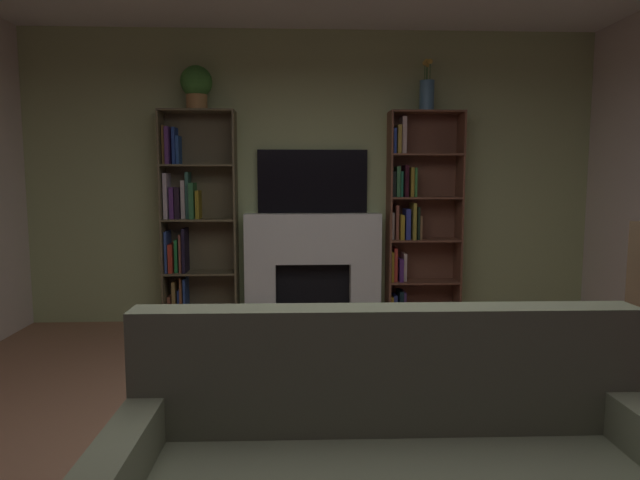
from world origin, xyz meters
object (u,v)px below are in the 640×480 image
at_px(fireplace, 313,265).
at_px(potted_plant, 196,85).
at_px(bookshelf_left, 192,222).
at_px(vase_with_flowers, 427,93).
at_px(tv, 312,181).
at_px(bookshelf_right, 415,220).

bearing_deg(fireplace, potted_plant, -178.15).
relative_size(bookshelf_left, vase_with_flowers, 4.21).
bearing_deg(potted_plant, fireplace, 1.85).
height_order(tv, bookshelf_right, bookshelf_right).
bearing_deg(tv, vase_with_flowers, -6.28).
relative_size(tv, vase_with_flowers, 2.19).
bearing_deg(tv, potted_plant, -173.71).
xyz_separation_m(fireplace, bookshelf_right, (1.00, 0.01, 0.44)).
height_order(tv, bookshelf_left, bookshelf_left).
xyz_separation_m(tv, bookshelf_right, (1.00, -0.07, -0.38)).
bearing_deg(fireplace, bookshelf_left, 179.32).
bearing_deg(bookshelf_right, bookshelf_left, 179.94).
bearing_deg(fireplace, tv, 90.00).
distance_m(tv, vase_with_flowers, 1.38).
xyz_separation_m(bookshelf_right, potted_plant, (-2.09, -0.05, 1.28)).
height_order(fireplace, tv, tv).
bearing_deg(potted_plant, vase_with_flowers, 0.00).
distance_m(potted_plant, vase_with_flowers, 2.18).
bearing_deg(bookshelf_right, potted_plant, -178.72).
xyz_separation_m(fireplace, potted_plant, (-1.09, -0.04, 1.72)).
distance_m(tv, bookshelf_left, 1.24).
height_order(bookshelf_left, bookshelf_right, same).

